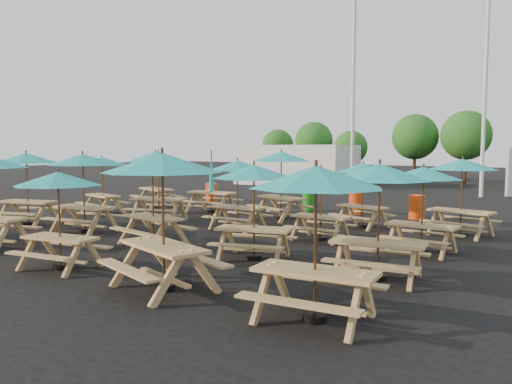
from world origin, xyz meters
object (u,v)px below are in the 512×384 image
Objects in this scene: picnic_unit_5 at (83,164)px; waste_bin_3 at (417,207)px; picnic_unit_9 at (153,170)px; picnic_unit_14 at (321,177)px; picnic_unit_18 at (423,178)px; picnic_unit_2 at (102,165)px; picnic_unit_13 at (254,177)px; picnic_unit_16 at (316,187)px; waste_bin_2 at (356,203)px; picnic_unit_19 at (463,169)px; picnic_unit_1 at (26,163)px; picnic_unit_10 at (238,170)px; picnic_unit_8 at (58,185)px; waste_bin_1 at (309,200)px; picnic_unit_12 at (162,172)px; picnic_unit_17 at (379,179)px; picnic_unit_11 at (281,161)px; picnic_unit_3 at (156,159)px; picnic_unit_7 at (212,187)px; waste_bin_0 at (211,192)px; picnic_unit_6 at (158,161)px.

picnic_unit_5 reaches higher than waste_bin_3.
picnic_unit_9 is at bearing -12.31° from picnic_unit_5.
picnic_unit_14 is 2.87m from picnic_unit_18.
picnic_unit_13 is (9.52, -3.22, -0.02)m from picnic_unit_2.
picnic_unit_5 is 6.43m from picnic_unit_13.
picnic_unit_16 reaches higher than waste_bin_2.
picnic_unit_9 is 1.01× the size of picnic_unit_19.
picnic_unit_1 reaches higher than picnic_unit_10.
waste_bin_2 is (1.92, 8.95, -1.57)m from picnic_unit_9.
picnic_unit_8 is 6.05m from picnic_unit_16.
waste_bin_1 is (6.24, 5.49, -1.50)m from picnic_unit_2.
waste_bin_1 is (-3.45, 5.65, -1.35)m from picnic_unit_14.
picnic_unit_12 is at bearing -90.50° from picnic_unit_14.
picnic_unit_13 is at bearing 107.88° from picnic_unit_12.
waste_bin_2 is at bearing 46.59° from picnic_unit_2.
picnic_unit_17 is at bearing -64.16° from waste_bin_2.
picnic_unit_14 is (3.10, -2.87, -0.35)m from picnic_unit_11.
picnic_unit_17 is (12.57, -6.18, -0.12)m from picnic_unit_3.
picnic_unit_12 is 3.05m from picnic_unit_16.
picnic_unit_1 is 2.99× the size of waste_bin_1.
picnic_unit_13 is 2.72× the size of waste_bin_3.
picnic_unit_18 is (3.03, 2.92, -0.06)m from picnic_unit_13.
picnic_unit_1 reaches higher than picnic_unit_18.
picnic_unit_14 is 2.36× the size of waste_bin_1.
picnic_unit_13 is at bearing -9.10° from picnic_unit_5.
picnic_unit_5 is 0.97× the size of picnic_unit_7.
picnic_unit_9 reaches higher than picnic_unit_18.
picnic_unit_13 is at bearing -17.26° from picnic_unit_1.
picnic_unit_9 is at bearing -89.30° from waste_bin_1.
picnic_unit_10 is 6.01m from waste_bin_2.
picnic_unit_17 is (6.00, -6.04, -0.15)m from picnic_unit_11.
picnic_unit_9 is 2.64× the size of waste_bin_1.
waste_bin_0 is at bearing 97.24° from picnic_unit_5.
waste_bin_0 is at bearing 176.91° from waste_bin_2.
picnic_unit_14 is at bearing 69.44° from picnic_unit_13.
picnic_unit_8 reaches higher than waste_bin_0.
picnic_unit_6 is at bearing -119.95° from picnic_unit_11.
picnic_unit_2 is 0.87× the size of picnic_unit_3.
picnic_unit_7 reaches higher than picnic_unit_10.
picnic_unit_18 is 13.65m from waste_bin_0.
picnic_unit_11 is 3.09× the size of waste_bin_1.
picnic_unit_10 reaches higher than picnic_unit_18.
picnic_unit_12 reaches higher than picnic_unit_5.
waste_bin_0 is at bearing 133.84° from picnic_unit_17.
picnic_unit_9 is 0.99× the size of picnic_unit_16.
picnic_unit_3 is 1.19× the size of picnic_unit_10.
picnic_unit_13 is 1.02× the size of picnic_unit_16.
picnic_unit_6 is at bearing 152.68° from picnic_unit_17.
picnic_unit_5 is at bearing 170.54° from picnic_unit_12.
waste_bin_0 is (-8.99, 9.23, -1.48)m from picnic_unit_13.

